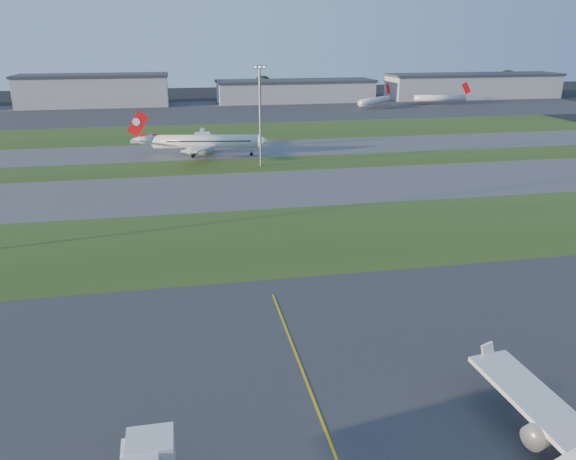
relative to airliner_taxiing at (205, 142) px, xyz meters
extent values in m
plane|color=black|center=(-1.16, -124.34, -4.07)|extent=(700.00, 700.00, 0.00)
cube|color=#333335|center=(-1.16, -124.34, -4.07)|extent=(300.00, 70.00, 0.01)
cube|color=#304617|center=(-1.16, -72.34, -4.07)|extent=(300.00, 34.00, 0.01)
cube|color=#515154|center=(-1.16, -39.34, -4.07)|extent=(300.00, 32.00, 0.01)
cube|color=#304617|center=(-1.16, -14.34, -4.07)|extent=(300.00, 18.00, 0.01)
cube|color=#515154|center=(-1.16, 7.66, -4.07)|extent=(300.00, 26.00, 0.01)
cube|color=#304617|center=(-1.16, 40.66, -4.07)|extent=(300.00, 40.00, 0.01)
cube|color=#333335|center=(-1.16, 100.66, -4.07)|extent=(400.00, 80.00, 0.01)
cube|color=gold|center=(3.84, -124.34, -4.07)|extent=(0.25, 60.00, 0.02)
cube|color=white|center=(-10.66, -126.94, -0.07)|extent=(3.40, 3.00, 3.00)
cube|color=white|center=(21.33, -125.98, -0.67)|extent=(5.73, 14.19, 1.42)
cylinder|color=gray|center=(20.75, -128.37, -1.68)|extent=(4.36, 3.35, 2.12)
cylinder|color=white|center=(0.35, -0.06, 0.11)|extent=(30.13, 8.51, 3.79)
cube|color=red|center=(-18.35, 2.96, 5.20)|extent=(6.44, 1.38, 7.55)
cube|color=white|center=(0.64, 7.98, -0.38)|extent=(5.73, 15.28, 1.54)
cube|color=white|center=(-1.90, -7.77, -0.38)|extent=(10.01, 15.51, 1.54)
cylinder|color=gray|center=(1.77, 5.57, -1.48)|extent=(4.50, 2.93, 2.29)
cylinder|color=gray|center=(-0.08, -5.85, -1.48)|extent=(4.50, 2.93, 2.29)
cylinder|color=white|center=(85.82, 99.02, -0.87)|extent=(21.56, 19.66, 3.20)
cube|color=red|center=(95.54, 107.66, 3.93)|extent=(4.07, 3.66, 6.16)
cylinder|color=white|center=(122.37, 105.12, -0.87)|extent=(26.20, 6.20, 3.20)
cube|color=red|center=(135.28, 103.61, 3.93)|extent=(5.17, 0.90, 6.16)
cylinder|color=gray|center=(13.84, -16.34, 8.43)|extent=(0.60, 0.60, 25.00)
cube|color=gray|center=(13.84, -16.34, 21.33)|extent=(3.20, 0.50, 0.80)
cube|color=#FFF2CC|center=(13.84, -16.34, 21.33)|extent=(2.80, 0.70, 0.35)
cube|color=#A6A9AE|center=(-46.16, 130.66, 2.93)|extent=(70.00, 22.00, 14.00)
cube|color=#383A3F|center=(-46.16, 130.66, 10.53)|extent=(71.40, 23.00, 1.20)
cube|color=#A6A9AE|center=(53.84, 130.66, 0.93)|extent=(80.00, 22.00, 10.00)
cube|color=#383A3F|center=(53.84, 130.66, 6.53)|extent=(81.60, 23.00, 1.20)
cube|color=#A6A9AE|center=(153.84, 130.66, 1.93)|extent=(95.00, 22.00, 12.00)
cube|color=#383A3F|center=(153.84, 130.66, 8.53)|extent=(96.90, 23.00, 1.20)
cylinder|color=black|center=(-21.16, 141.66, -2.27)|extent=(1.00, 1.00, 3.60)
sphere|color=black|center=(-21.16, 141.66, 1.78)|extent=(9.90, 9.90, 9.90)
cylinder|color=black|center=(38.84, 144.66, -1.97)|extent=(1.00, 1.00, 4.20)
sphere|color=black|center=(38.84, 144.66, 2.75)|extent=(11.55, 11.55, 11.55)
cylinder|color=black|center=(113.84, 142.66, -2.17)|extent=(1.00, 1.00, 3.80)
sphere|color=black|center=(113.84, 142.66, 2.10)|extent=(10.45, 10.45, 10.45)
cylinder|color=black|center=(183.84, 146.66, -1.77)|extent=(1.00, 1.00, 4.60)
sphere|color=black|center=(183.84, 146.66, 3.40)|extent=(12.65, 12.65, 12.65)
camera|label=1|loc=(-7.22, -161.46, 28.85)|focal=35.00mm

